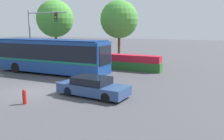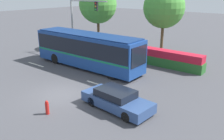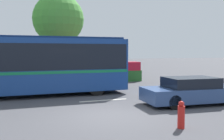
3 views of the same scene
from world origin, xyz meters
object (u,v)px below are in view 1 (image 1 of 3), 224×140
at_px(city_bus, 51,54).
at_px(street_tree_centre, 119,19).
at_px(sedan_foreground, 93,87).
at_px(traffic_light_pole, 38,29).
at_px(fire_hydrant, 24,97).
at_px(street_tree_left, 55,19).

xyz_separation_m(city_bus, street_tree_centre, (3.27, 8.34, 3.33)).
distance_m(sedan_foreground, street_tree_centre, 14.52).
xyz_separation_m(sedan_foreground, street_tree_centre, (-3.91, 13.22, 4.55)).
distance_m(traffic_light_pole, fire_hydrant, 14.91).
xyz_separation_m(traffic_light_pole, fire_hydrant, (8.87, -11.40, -3.68)).
bearing_deg(street_tree_left, traffic_light_pole, -87.37).
bearing_deg(street_tree_centre, sedan_foreground, -73.52).
height_order(sedan_foreground, street_tree_centre, street_tree_centre).
relative_size(city_bus, street_tree_left, 1.50).
bearing_deg(traffic_light_pole, city_bus, -38.07).
bearing_deg(sedan_foreground, fire_hydrant, -127.29).
height_order(city_bus, traffic_light_pole, traffic_light_pole).
relative_size(traffic_light_pole, street_tree_centre, 0.84).
distance_m(city_bus, street_tree_left, 8.79).
height_order(traffic_light_pole, fire_hydrant, traffic_light_pole).
relative_size(sedan_foreground, street_tree_centre, 0.64).
bearing_deg(city_bus, street_tree_left, 124.08).
relative_size(street_tree_left, fire_hydrant, 8.74).
bearing_deg(traffic_light_pole, street_tree_centre, 32.45).
relative_size(street_tree_left, street_tree_centre, 1.03).
bearing_deg(city_bus, sedan_foreground, -34.41).
distance_m(city_bus, traffic_light_pole, 6.05).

